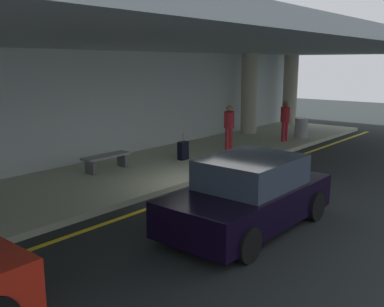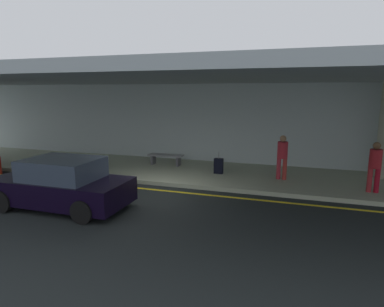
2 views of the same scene
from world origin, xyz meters
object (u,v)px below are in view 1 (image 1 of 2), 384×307
object	(u,v)px
bench_metal	(107,159)
trash_bin_steel	(301,128)
traveler_with_luggage	(229,124)
person_waiting_for_ride	(285,118)
support_column_far_left	(249,94)
support_column_left_mid	(290,90)
suitcase_upright_primary	(183,151)
car_black	(249,195)

from	to	relation	value
bench_metal	trash_bin_steel	size ratio (longest dim) A/B	1.88
traveler_with_luggage	person_waiting_for_ride	xyz separation A→B (m)	(2.96, -0.77, 0.00)
bench_metal	trash_bin_steel	xyz separation A→B (m)	(9.40, -1.82, 0.07)
support_column_far_left	trash_bin_steel	bearing A→B (deg)	-79.30
support_column_far_left	person_waiting_for_ride	xyz separation A→B (m)	(-0.86, -2.34, -0.86)
support_column_left_mid	trash_bin_steel	bearing A→B (deg)	-145.40
traveler_with_luggage	bench_metal	world-z (taller)	traveler_with_luggage
traveler_with_luggage	person_waiting_for_ride	bearing A→B (deg)	17.31
person_waiting_for_ride	suitcase_upright_primary	distance (m)	5.55
traveler_with_luggage	trash_bin_steel	distance (m)	4.39
support_column_far_left	suitcase_upright_primary	world-z (taller)	support_column_far_left
support_column_left_mid	person_waiting_for_ride	size ratio (longest dim) A/B	2.17
support_column_far_left	trash_bin_steel	xyz separation A→B (m)	(0.46, -2.44, -1.40)
car_black	support_column_far_left	bearing A→B (deg)	-148.21
suitcase_upright_primary	trash_bin_steel	xyz separation A→B (m)	(6.75, -1.02, 0.11)
support_column_far_left	car_black	xyz separation A→B (m)	(-9.89, -6.36, -1.26)
suitcase_upright_primary	support_column_left_mid	bearing A→B (deg)	-19.23
car_black	trash_bin_steel	xyz separation A→B (m)	(10.35, 3.92, -0.14)
support_column_left_mid	trash_bin_steel	distance (m)	4.52
traveler_with_luggage	trash_bin_steel	size ratio (longest dim) A/B	1.98
traveler_with_luggage	person_waiting_for_ride	world-z (taller)	same
car_black	bench_metal	bearing A→B (deg)	-100.42
support_column_far_left	bench_metal	xyz separation A→B (m)	(-8.94, -0.62, -1.47)
support_column_far_left	person_waiting_for_ride	distance (m)	2.63
support_column_far_left	traveler_with_luggage	distance (m)	4.21
support_column_left_mid	bench_metal	distance (m)	13.03
bench_metal	trash_bin_steel	bearing A→B (deg)	-10.95
suitcase_upright_primary	trash_bin_steel	world-z (taller)	suitcase_upright_primary
support_column_far_left	traveler_with_luggage	bearing A→B (deg)	-157.60
bench_metal	traveler_with_luggage	bearing A→B (deg)	-10.48
support_column_far_left	trash_bin_steel	size ratio (longest dim) A/B	4.29
support_column_left_mid	car_black	bearing A→B (deg)	-155.39
suitcase_upright_primary	trash_bin_steel	size ratio (longest dim) A/B	1.06
support_column_far_left	support_column_left_mid	distance (m)	4.00
support_column_left_mid	person_waiting_for_ride	bearing A→B (deg)	-154.29
person_waiting_for_ride	traveler_with_luggage	bearing A→B (deg)	-75.30
support_column_left_mid	person_waiting_for_ride	xyz separation A→B (m)	(-4.86, -2.34, -0.86)
traveler_with_luggage	person_waiting_for_ride	size ratio (longest dim) A/B	1.00
support_column_far_left	person_waiting_for_ride	bearing A→B (deg)	-110.10
car_black	traveler_with_luggage	world-z (taller)	traveler_with_luggage
person_waiting_for_ride	trash_bin_steel	size ratio (longest dim) A/B	1.98
traveler_with_luggage	suitcase_upright_primary	distance (m)	2.57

